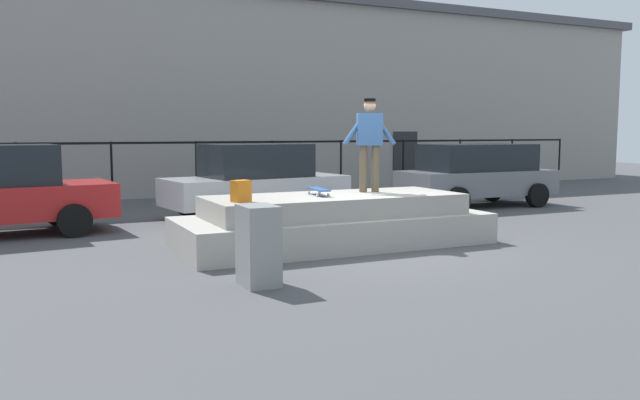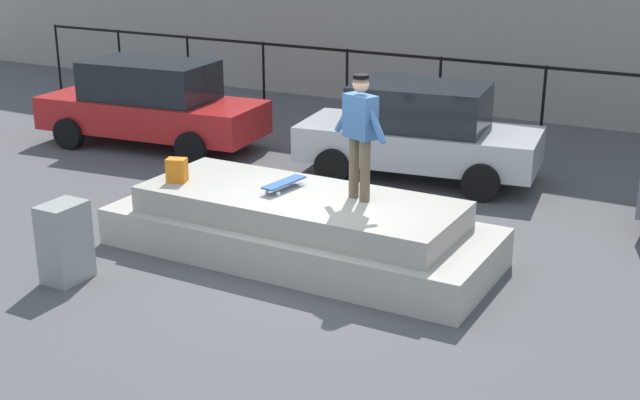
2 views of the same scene
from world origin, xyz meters
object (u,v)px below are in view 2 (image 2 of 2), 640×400
object	(u,v)px
skateboard	(284,183)
car_silver_sedan_mid	(419,131)
car_red_sedan_near	(151,104)
skateboarder	(360,128)
backpack	(177,170)
utility_box	(65,242)

from	to	relation	value
skateboard	car_silver_sedan_mid	size ratio (longest dim) A/B	0.18
skateboard	car_red_sedan_near	world-z (taller)	car_red_sedan_near
skateboarder	backpack	world-z (taller)	skateboarder
skateboarder	skateboard	distance (m)	1.42
backpack	utility_box	bearing A→B (deg)	-120.93
skateboard	car_silver_sedan_mid	world-z (taller)	car_silver_sedan_mid
car_silver_sedan_mid	utility_box	distance (m)	6.81
car_red_sedan_near	utility_box	size ratio (longest dim) A/B	4.55
car_silver_sedan_mid	utility_box	size ratio (longest dim) A/B	4.22
skateboarder	car_silver_sedan_mid	size ratio (longest dim) A/B	0.38
skateboarder	backpack	xyz separation A→B (m)	(-2.65, -0.56, -0.82)
car_red_sedan_near	car_silver_sedan_mid	bearing A→B (deg)	5.73
backpack	car_silver_sedan_mid	bearing A→B (deg)	48.46
skateboard	car_silver_sedan_mid	xyz separation A→B (m)	(0.32, 4.12, -0.13)
skateboarder	car_red_sedan_near	bearing A→B (deg)	152.03
car_silver_sedan_mid	utility_box	world-z (taller)	car_silver_sedan_mid
skateboard	backpack	world-z (taller)	backpack
skateboarder	utility_box	bearing A→B (deg)	-141.31
skateboarder	backpack	distance (m)	2.83
car_silver_sedan_mid	utility_box	bearing A→B (deg)	-109.50
skateboard	skateboarder	bearing A→B (deg)	7.68
skateboarder	utility_box	xyz separation A→B (m)	(-3.05, -2.44, -1.36)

